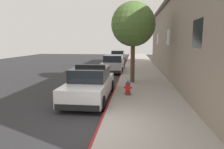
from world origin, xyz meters
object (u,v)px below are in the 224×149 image
at_px(parked_car_dark_far, 118,56).
at_px(street_tree, 133,25).
at_px(police_cruiser, 90,84).
at_px(fire_hydrant, 128,88).
at_px(parked_car_silver_ahead, 113,64).

height_order(parked_car_dark_far, street_tree, street_tree).
height_order(police_cruiser, parked_car_dark_far, police_cruiser).
bearing_deg(fire_hydrant, police_cruiser, -168.07).
relative_size(parked_car_dark_far, street_tree, 0.94).
bearing_deg(police_cruiser, parked_car_silver_ahead, 88.89).
relative_size(parked_car_silver_ahead, fire_hydrant, 6.37).
bearing_deg(street_tree, parked_car_dark_far, 98.07).
bearing_deg(parked_car_silver_ahead, fire_hydrant, -79.64).
distance_m(police_cruiser, parked_car_silver_ahead, 9.46).
xyz_separation_m(police_cruiser, street_tree, (2.03, 3.72, 3.13)).
xyz_separation_m(police_cruiser, parked_car_dark_far, (-0.20, 19.42, -0.00)).
bearing_deg(parked_car_silver_ahead, street_tree, -72.16).
distance_m(police_cruiser, parked_car_dark_far, 19.42).
height_order(police_cruiser, parked_car_silver_ahead, police_cruiser).
xyz_separation_m(parked_car_dark_far, fire_hydrant, (2.04, -19.03, -0.24)).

